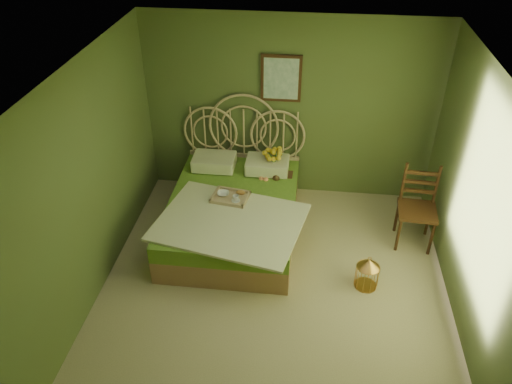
# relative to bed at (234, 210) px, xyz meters

# --- Properties ---
(floor) EXTENTS (4.50, 4.50, 0.00)m
(floor) POSITION_rel_bed_xyz_m (0.63, -1.17, -0.33)
(floor) COLOR tan
(floor) RESTS_ON ground
(ceiling) EXTENTS (4.50, 4.50, 0.00)m
(ceiling) POSITION_rel_bed_xyz_m (0.63, -1.17, 2.27)
(ceiling) COLOR silver
(ceiling) RESTS_ON wall_back
(wall_back) EXTENTS (4.00, 0.00, 4.00)m
(wall_back) POSITION_rel_bed_xyz_m (0.63, 1.08, 0.97)
(wall_back) COLOR #516736
(wall_back) RESTS_ON floor
(wall_left) EXTENTS (0.00, 4.50, 4.50)m
(wall_left) POSITION_rel_bed_xyz_m (-1.37, -1.17, 0.97)
(wall_left) COLOR #516736
(wall_left) RESTS_ON floor
(wall_right) EXTENTS (0.00, 4.50, 4.50)m
(wall_right) POSITION_rel_bed_xyz_m (2.63, -1.17, 0.97)
(wall_right) COLOR #516736
(wall_right) RESTS_ON floor
(wall_art) EXTENTS (0.54, 0.04, 0.64)m
(wall_art) POSITION_rel_bed_xyz_m (0.51, 1.06, 1.42)
(wall_art) COLOR #35170E
(wall_art) RESTS_ON wall_back
(bed) EXTENTS (1.92, 2.42, 1.50)m
(bed) POSITION_rel_bed_xyz_m (0.00, 0.00, 0.00)
(bed) COLOR #9F744F
(bed) RESTS_ON floor
(nightstand) EXTENTS (0.46, 0.47, 0.93)m
(nightstand) POSITION_rel_bed_xyz_m (0.41, 0.62, 0.02)
(nightstand) COLOR beige
(nightstand) RESTS_ON floor
(chair) EXTENTS (0.50, 0.50, 1.06)m
(chair) POSITION_rel_bed_xyz_m (2.33, 0.10, 0.26)
(chair) COLOR #35170E
(chair) RESTS_ON floor
(birdcage) EXTENTS (0.26, 0.26, 0.40)m
(birdcage) POSITION_rel_bed_xyz_m (1.70, -0.86, -0.13)
(birdcage) COLOR #BC813C
(birdcage) RESTS_ON floor
(book_lower) EXTENTS (0.17, 0.23, 0.02)m
(book_lower) POSITION_rel_bed_xyz_m (0.59, 0.62, 0.19)
(book_lower) COLOR #381E0F
(book_lower) RESTS_ON nightstand
(book_upper) EXTENTS (0.15, 0.21, 0.02)m
(book_upper) POSITION_rel_bed_xyz_m (0.59, 0.62, 0.21)
(book_upper) COLOR #472819
(book_upper) RESTS_ON nightstand
(cereal_bowl) EXTENTS (0.17, 0.17, 0.04)m
(cereal_bowl) POSITION_rel_bed_xyz_m (-0.12, -0.03, 0.27)
(cereal_bowl) COLOR white
(cereal_bowl) RESTS_ON bed
(coffee_cup) EXTENTS (0.10, 0.10, 0.08)m
(coffee_cup) POSITION_rel_bed_xyz_m (0.06, -0.14, 0.29)
(coffee_cup) COLOR white
(coffee_cup) RESTS_ON bed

